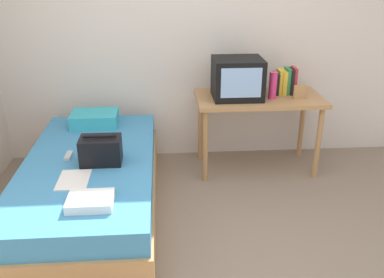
% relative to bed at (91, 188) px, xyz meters
% --- Properties ---
extents(wall_back, '(5.20, 0.10, 2.60)m').
position_rel_bed_xyz_m(wall_back, '(0.96, 1.17, 1.06)').
color(wall_back, beige).
rests_on(wall_back, ground).
extents(bed, '(1.00, 2.00, 0.50)m').
position_rel_bed_xyz_m(bed, '(0.00, 0.00, 0.00)').
color(bed, '#B27F4C').
rests_on(bed, ground).
extents(desk, '(1.16, 0.60, 0.73)m').
position_rel_bed_xyz_m(desk, '(1.47, 0.74, 0.39)').
color(desk, '#B27F4C').
rests_on(desk, ground).
extents(tv, '(0.44, 0.39, 0.36)m').
position_rel_bed_xyz_m(tv, '(1.25, 0.72, 0.67)').
color(tv, black).
rests_on(tv, desk).
extents(water_bottle, '(0.07, 0.07, 0.24)m').
position_rel_bed_xyz_m(water_bottle, '(1.57, 0.68, 0.61)').
color(water_bottle, '#E53372').
rests_on(water_bottle, desk).
extents(book_row, '(0.19, 0.17, 0.25)m').
position_rel_bed_xyz_m(book_row, '(1.72, 0.83, 0.60)').
color(book_row, black).
rests_on(book_row, desk).
extents(picture_frame, '(0.11, 0.02, 0.12)m').
position_rel_bed_xyz_m(picture_frame, '(1.81, 0.65, 0.55)').
color(picture_frame, '#B27F4C').
rests_on(picture_frame, desk).
extents(pillow, '(0.42, 0.30, 0.12)m').
position_rel_bed_xyz_m(pillow, '(-0.05, 0.73, 0.31)').
color(pillow, '#33A8B7').
rests_on(pillow, bed).
extents(handbag, '(0.30, 0.20, 0.22)m').
position_rel_bed_xyz_m(handbag, '(0.11, -0.06, 0.35)').
color(handbag, black).
rests_on(handbag, bed).
extents(magazine, '(0.21, 0.29, 0.01)m').
position_rel_bed_xyz_m(magazine, '(-0.05, -0.32, 0.26)').
color(magazine, white).
rests_on(magazine, bed).
extents(remote_dark, '(0.04, 0.16, 0.02)m').
position_rel_bed_xyz_m(remote_dark, '(0.22, -0.56, 0.26)').
color(remote_dark, black).
rests_on(remote_dark, bed).
extents(remote_silver, '(0.04, 0.14, 0.02)m').
position_rel_bed_xyz_m(remote_silver, '(-0.16, 0.06, 0.26)').
color(remote_silver, '#B7B7BC').
rests_on(remote_silver, bed).
extents(folded_towel, '(0.28, 0.22, 0.06)m').
position_rel_bed_xyz_m(folded_towel, '(0.12, -0.65, 0.28)').
color(folded_towel, white).
rests_on(folded_towel, bed).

